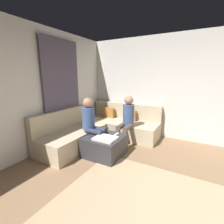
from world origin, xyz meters
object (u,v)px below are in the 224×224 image
Objects in this scene: sectional_couch at (102,129)px; ottoman at (104,146)px; coffee_mug at (100,130)px; person_on_couch_side at (92,122)px; person_on_couch_back at (127,118)px; game_remote at (117,134)px.

ottoman is at bearing -53.49° from sectional_couch.
person_on_couch_side reaches higher than coffee_mug.
person_on_couch_side is at bearing 167.67° from ottoman.
coffee_mug is at bearing 55.87° from person_on_couch_back.
person_on_couch_back is (-0.01, 0.54, 0.23)m from game_remote.
coffee_mug is at bearing -60.11° from sectional_couch.
person_on_couch_side is at bearing 51.12° from person_on_couch_back.
person_on_couch_side is at bearing -165.97° from game_remote.
ottoman is 0.63× the size of person_on_couch_back.
ottoman is 8.00× the size of coffee_mug.
person_on_couch_side is (-0.15, -0.10, 0.19)m from coffee_mug.
person_on_couch_side reaches higher than sectional_couch.
sectional_couch is at bearing 126.51° from ottoman.
coffee_mug reaches higher than ottoman.
person_on_couch_back reaches higher than coffee_mug.
sectional_couch reaches higher than ottoman.
ottoman is at bearing 77.67° from person_on_couch_side.
game_remote is at bearing 50.71° from ottoman.
ottoman is (0.52, -0.70, -0.07)m from sectional_couch.
ottoman is 0.36m from game_remote.
person_on_couch_back is at bearing 4.53° from sectional_couch.
sectional_couch is 0.63m from coffee_mug.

